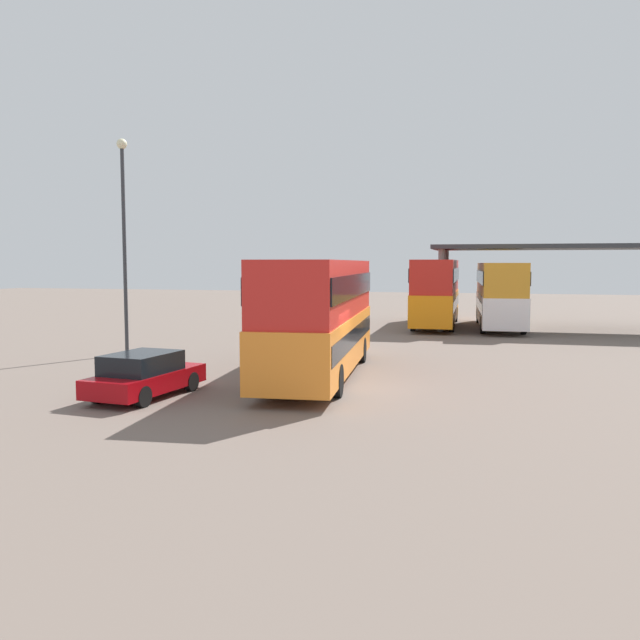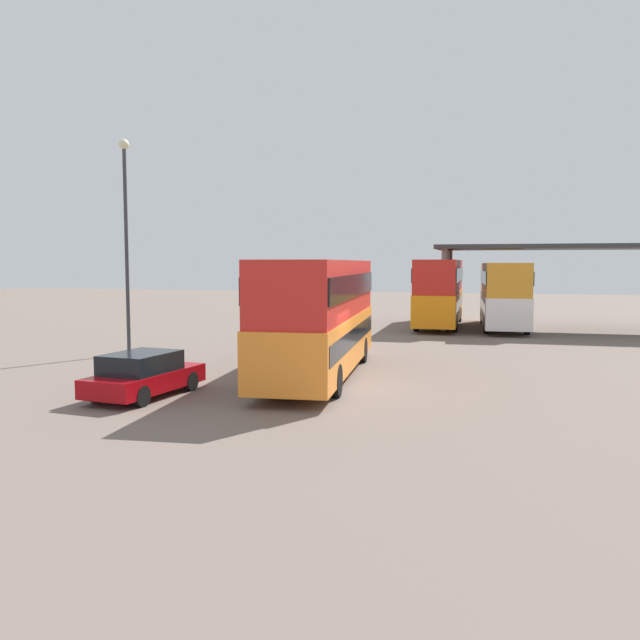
{
  "view_description": "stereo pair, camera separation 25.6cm",
  "coord_description": "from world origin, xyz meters",
  "px_view_note": "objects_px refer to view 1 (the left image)",
  "views": [
    {
      "loc": [
        4.6,
        -19.77,
        3.99
      ],
      "look_at": [
        -1.35,
        2.37,
        2.0
      ],
      "focal_mm": 36.74,
      "sensor_mm": 36.0,
      "label": 1
    },
    {
      "loc": [
        4.85,
        -19.7,
        3.99
      ],
      "look_at": [
        -1.35,
        2.37,
        2.0
      ],
      "focal_mm": 36.74,
      "sensor_mm": 36.0,
      "label": 2
    }
  ],
  "objects_px": {
    "double_decker_main": "(320,313)",
    "lamppost_tall": "(124,223)",
    "double_decker_near_canopy": "(436,290)",
    "double_decker_mid_row": "(500,292)",
    "parked_hatchback": "(145,375)"
  },
  "relations": [
    {
      "from": "double_decker_main",
      "to": "double_decker_mid_row",
      "type": "relative_size",
      "value": 1.08
    },
    {
      "from": "lamppost_tall",
      "to": "double_decker_main",
      "type": "bearing_deg",
      "value": -17.84
    },
    {
      "from": "double_decker_main",
      "to": "lamppost_tall",
      "type": "xyz_separation_m",
      "value": [
        -9.59,
        3.09,
        3.46
      ]
    },
    {
      "from": "parked_hatchback",
      "to": "lamppost_tall",
      "type": "height_order",
      "value": "lamppost_tall"
    },
    {
      "from": "double_decker_near_canopy",
      "to": "double_decker_mid_row",
      "type": "relative_size",
      "value": 1.04
    },
    {
      "from": "double_decker_mid_row",
      "to": "parked_hatchback",
      "type": "bearing_deg",
      "value": 153.52
    },
    {
      "from": "double_decker_near_canopy",
      "to": "lamppost_tall",
      "type": "bearing_deg",
      "value": 142.89
    },
    {
      "from": "parked_hatchback",
      "to": "double_decker_near_canopy",
      "type": "relative_size",
      "value": 0.37
    },
    {
      "from": "double_decker_near_canopy",
      "to": "double_decker_mid_row",
      "type": "height_order",
      "value": "double_decker_near_canopy"
    },
    {
      "from": "lamppost_tall",
      "to": "double_decker_mid_row",
      "type": "bearing_deg",
      "value": 45.92
    },
    {
      "from": "double_decker_main",
      "to": "double_decker_near_canopy",
      "type": "xyz_separation_m",
      "value": [
        2.31,
        19.78,
        0.05
      ]
    },
    {
      "from": "parked_hatchback",
      "to": "double_decker_near_canopy",
      "type": "height_order",
      "value": "double_decker_near_canopy"
    },
    {
      "from": "double_decker_mid_row",
      "to": "lamppost_tall",
      "type": "distance_m",
      "value": 22.97
    },
    {
      "from": "double_decker_main",
      "to": "parked_hatchback",
      "type": "height_order",
      "value": "double_decker_main"
    },
    {
      "from": "double_decker_near_canopy",
      "to": "lamppost_tall",
      "type": "relative_size",
      "value": 1.2
    }
  ]
}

